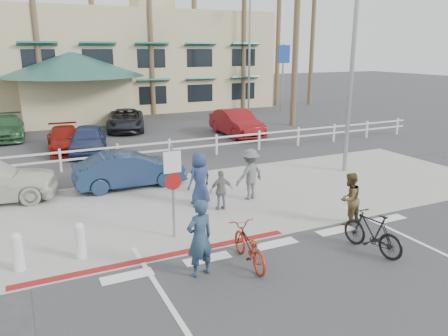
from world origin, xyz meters
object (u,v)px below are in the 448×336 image
sign_post (173,187)px  bike_black (372,232)px  bike_red (249,246)px  car_white_sedan (130,169)px

sign_post → bike_black: size_ratio=1.63×
sign_post → bike_red: sign_post is taller
bike_red → car_white_sedan: 7.40m
sign_post → bike_red: (1.09, -2.26, -0.97)m
car_white_sedan → bike_red: bearing=-171.0°
bike_black → car_white_sedan: (-4.20, 8.09, 0.14)m
sign_post → car_white_sedan: bearing=89.5°
bike_red → sign_post: bearing=-58.3°
sign_post → bike_red: bearing=-64.2°
sign_post → bike_red: size_ratio=1.60×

